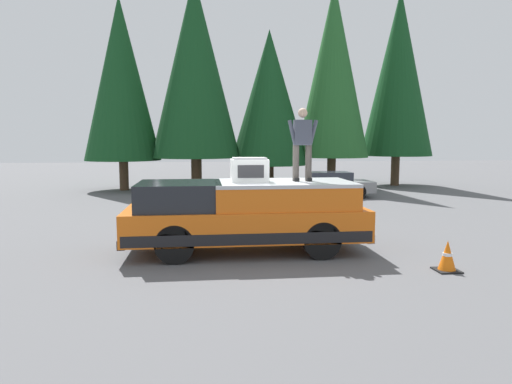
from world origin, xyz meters
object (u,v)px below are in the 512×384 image
object	(u,v)px
person_on_truck_bed	(302,142)
parked_car_grey	(327,185)
traffic_cone	(447,257)
pickup_truck	(246,215)
compressor_unit	(249,170)

from	to	relation	value
person_on_truck_bed	parked_car_grey	xyz separation A→B (m)	(9.90, -3.35, -1.97)
person_on_truck_bed	parked_car_grey	distance (m)	10.64
person_on_truck_bed	traffic_cone	bearing A→B (deg)	-129.62
pickup_truck	compressor_unit	world-z (taller)	compressor_unit
compressor_unit	traffic_cone	distance (m)	4.58
pickup_truck	traffic_cone	world-z (taller)	pickup_truck
compressor_unit	traffic_cone	size ratio (longest dim) A/B	1.35
person_on_truck_bed	traffic_cone	xyz separation A→B (m)	(-2.08, -2.52, -2.26)
pickup_truck	compressor_unit	size ratio (longest dim) A/B	6.60
person_on_truck_bed	pickup_truck	bearing A→B (deg)	90.60
traffic_cone	person_on_truck_bed	bearing A→B (deg)	50.38
pickup_truck	person_on_truck_bed	distance (m)	2.14
pickup_truck	traffic_cone	distance (m)	4.40
traffic_cone	compressor_unit	bearing A→B (deg)	61.74
pickup_truck	parked_car_grey	world-z (taller)	pickup_truck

